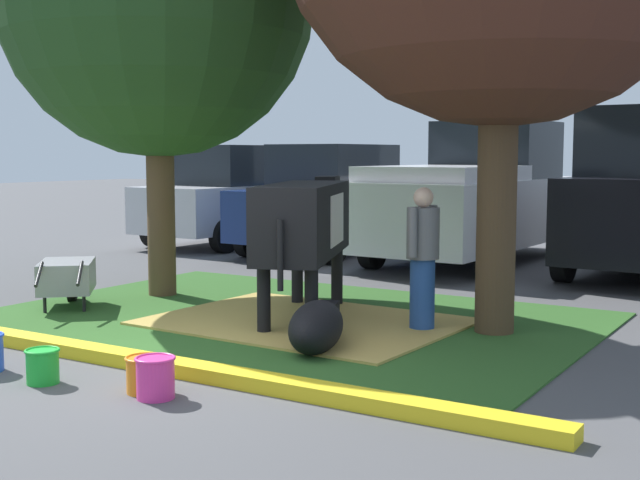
{
  "coord_description": "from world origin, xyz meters",
  "views": [
    {
      "loc": [
        4.93,
        -5.34,
        1.86
      ],
      "look_at": [
        0.06,
        2.53,
        0.9
      ],
      "focal_mm": 47.14,
      "sensor_mm": 36.0,
      "label": 1
    }
  ],
  "objects_px": {
    "wheelbarrow": "(67,277)",
    "bucket_green": "(43,365)",
    "bucket_pink": "(155,377)",
    "sedan_silver": "(235,196)",
    "bucket_orange": "(146,374)",
    "person_handler": "(423,255)",
    "calf_lying": "(317,326)",
    "pickup_truck_black": "(477,197)",
    "sedan_red": "(334,200)",
    "cow_holstein": "(305,221)",
    "shade_tree_left": "(157,0)"
  },
  "relations": [
    {
      "from": "cow_holstein",
      "to": "sedan_silver",
      "type": "xyz_separation_m",
      "value": [
        -5.52,
        5.91,
        -0.12
      ]
    },
    {
      "from": "person_handler",
      "to": "bucket_orange",
      "type": "distance_m",
      "value": 3.36
    },
    {
      "from": "shade_tree_left",
      "to": "person_handler",
      "type": "height_order",
      "value": "shade_tree_left"
    },
    {
      "from": "shade_tree_left",
      "to": "bucket_orange",
      "type": "bearing_deg",
      "value": -49.31
    },
    {
      "from": "calf_lying",
      "to": "sedan_silver",
      "type": "bearing_deg",
      "value": 131.94
    },
    {
      "from": "shade_tree_left",
      "to": "bucket_green",
      "type": "height_order",
      "value": "shade_tree_left"
    },
    {
      "from": "sedan_red",
      "to": "shade_tree_left",
      "type": "bearing_deg",
      "value": -83.96
    },
    {
      "from": "cow_holstein",
      "to": "pickup_truck_black",
      "type": "distance_m",
      "value": 5.84
    },
    {
      "from": "cow_holstein",
      "to": "wheelbarrow",
      "type": "distance_m",
      "value": 3.01
    },
    {
      "from": "calf_lying",
      "to": "bucket_orange",
      "type": "relative_size",
      "value": 4.14
    },
    {
      "from": "wheelbarrow",
      "to": "pickup_truck_black",
      "type": "relative_size",
      "value": 0.25
    },
    {
      "from": "bucket_orange",
      "to": "pickup_truck_black",
      "type": "xyz_separation_m",
      "value": [
        -0.78,
        8.99,
        0.96
      ]
    },
    {
      "from": "calf_lying",
      "to": "pickup_truck_black",
      "type": "xyz_separation_m",
      "value": [
        -1.19,
        7.13,
        0.88
      ]
    },
    {
      "from": "shade_tree_left",
      "to": "wheelbarrow",
      "type": "xyz_separation_m",
      "value": [
        -0.34,
        -1.28,
        -3.4
      ]
    },
    {
      "from": "person_handler",
      "to": "cow_holstein",
      "type": "bearing_deg",
      "value": -179.12
    },
    {
      "from": "shade_tree_left",
      "to": "bucket_pink",
      "type": "relative_size",
      "value": 18.1
    },
    {
      "from": "person_handler",
      "to": "sedan_red",
      "type": "bearing_deg",
      "value": 128.26
    },
    {
      "from": "calf_lying",
      "to": "shade_tree_left",
      "type": "bearing_deg",
      "value": 155.02
    },
    {
      "from": "calf_lying",
      "to": "person_handler",
      "type": "bearing_deg",
      "value": 70.18
    },
    {
      "from": "calf_lying",
      "to": "pickup_truck_black",
      "type": "relative_size",
      "value": 0.24
    },
    {
      "from": "wheelbarrow",
      "to": "calf_lying",
      "type": "bearing_deg",
      "value": -4.3
    },
    {
      "from": "pickup_truck_black",
      "to": "bucket_green",
      "type": "bearing_deg",
      "value": -90.7
    },
    {
      "from": "pickup_truck_black",
      "to": "sedan_red",
      "type": "bearing_deg",
      "value": -174.93
    },
    {
      "from": "calf_lying",
      "to": "sedan_silver",
      "type": "relative_size",
      "value": 0.3
    },
    {
      "from": "bucket_pink",
      "to": "sedan_silver",
      "type": "height_order",
      "value": "sedan_silver"
    },
    {
      "from": "sedan_silver",
      "to": "bucket_pink",
      "type": "bearing_deg",
      "value": -55.69
    },
    {
      "from": "cow_holstein",
      "to": "person_handler",
      "type": "bearing_deg",
      "value": 0.88
    },
    {
      "from": "bucket_pink",
      "to": "sedan_red",
      "type": "height_order",
      "value": "sedan_red"
    },
    {
      "from": "sedan_silver",
      "to": "pickup_truck_black",
      "type": "distance_m",
      "value": 5.29
    },
    {
      "from": "wheelbarrow",
      "to": "sedan_red",
      "type": "bearing_deg",
      "value": 91.92
    },
    {
      "from": "cow_holstein",
      "to": "calf_lying",
      "type": "distance_m",
      "value": 1.83
    },
    {
      "from": "bucket_green",
      "to": "bucket_pink",
      "type": "xyz_separation_m",
      "value": [
        1.07,
        0.17,
        0.02
      ]
    },
    {
      "from": "sedan_red",
      "to": "wheelbarrow",
      "type": "bearing_deg",
      "value": -88.08
    },
    {
      "from": "shade_tree_left",
      "to": "bucket_pink",
      "type": "height_order",
      "value": "shade_tree_left"
    },
    {
      "from": "wheelbarrow",
      "to": "bucket_pink",
      "type": "bearing_deg",
      "value": -32.63
    },
    {
      "from": "pickup_truck_black",
      "to": "cow_holstein",
      "type": "bearing_deg",
      "value": -87.71
    },
    {
      "from": "bucket_orange",
      "to": "sedan_silver",
      "type": "relative_size",
      "value": 0.07
    },
    {
      "from": "wheelbarrow",
      "to": "bucket_orange",
      "type": "relative_size",
      "value": 4.31
    },
    {
      "from": "bucket_pink",
      "to": "pickup_truck_black",
      "type": "xyz_separation_m",
      "value": [
        -0.95,
        9.06,
        0.95
      ]
    },
    {
      "from": "person_handler",
      "to": "sedan_silver",
      "type": "height_order",
      "value": "sedan_silver"
    },
    {
      "from": "cow_holstein",
      "to": "wheelbarrow",
      "type": "bearing_deg",
      "value": -159.65
    },
    {
      "from": "wheelbarrow",
      "to": "shade_tree_left",
      "type": "bearing_deg",
      "value": 75.12
    },
    {
      "from": "cow_holstein",
      "to": "sedan_silver",
      "type": "relative_size",
      "value": 0.67
    },
    {
      "from": "bucket_pink",
      "to": "sedan_silver",
      "type": "bearing_deg",
      "value": 124.31
    },
    {
      "from": "sedan_red",
      "to": "person_handler",
      "type": "bearing_deg",
      "value": -51.74
    },
    {
      "from": "cow_holstein",
      "to": "bucket_orange",
      "type": "bearing_deg",
      "value": -80.17
    },
    {
      "from": "pickup_truck_black",
      "to": "sedan_silver",
      "type": "bearing_deg",
      "value": 179.11
    },
    {
      "from": "wheelbarrow",
      "to": "bucket_green",
      "type": "height_order",
      "value": "wheelbarrow"
    },
    {
      "from": "calf_lying",
      "to": "pickup_truck_black",
      "type": "distance_m",
      "value": 7.28
    },
    {
      "from": "sedan_silver",
      "to": "calf_lying",
      "type": "bearing_deg",
      "value": -48.06
    }
  ]
}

